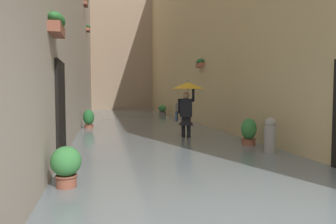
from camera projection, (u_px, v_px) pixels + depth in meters
name	position (u px, v px, depth m)	size (l,w,h in m)	color
ground_plane	(139.00, 125.00, 15.10)	(60.20, 60.20, 0.00)	#605B56
flood_water	(139.00, 124.00, 15.10)	(6.02, 30.08, 0.14)	slate
building_facade_left	(209.00, 13.00, 15.49)	(2.04, 28.08, 11.13)	tan
building_facade_far	(121.00, 44.00, 27.38)	(8.82, 1.80, 11.74)	gray
person_wading	(187.00, 97.00, 10.03)	(1.10, 1.10, 1.98)	#2D2319
potted_plant_near_right	(89.00, 120.00, 12.55)	(0.44, 0.44, 0.89)	brown
potted_plant_mid_right	(66.00, 167.00, 4.69)	(0.45, 0.45, 0.76)	brown
potted_plant_mid_left	(162.00, 110.00, 20.29)	(0.53, 0.53, 0.78)	#66605B
potted_plant_far_left	(249.00, 133.00, 8.54)	(0.42, 0.42, 0.87)	#9E563D
mooring_bollard	(270.00, 138.00, 7.38)	(0.28, 0.28, 0.99)	gray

